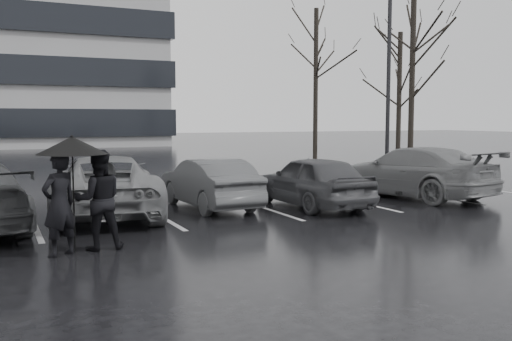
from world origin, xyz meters
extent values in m
plane|color=black|center=(0.00, 0.00, 0.00)|extent=(160.00, 160.00, 0.00)
imported|color=black|center=(1.84, 1.77, 0.69)|extent=(1.74, 4.07, 1.37)
imported|color=#2B2B2D|center=(-0.67, 2.77, 0.64)|extent=(1.59, 3.99, 1.29)
imported|color=#4E4F51|center=(-3.34, 2.71, 0.72)|extent=(3.12, 5.49, 1.45)
imported|color=#4E4F51|center=(5.49, 2.16, 0.75)|extent=(3.03, 5.45, 1.49)
imported|color=black|center=(-4.78, -1.14, 0.89)|extent=(0.77, 0.70, 1.77)
imported|color=black|center=(-4.10, -0.91, 0.89)|extent=(0.89, 0.71, 1.78)
cylinder|color=black|center=(-4.53, -0.96, 0.88)|extent=(0.03, 0.03, 1.75)
cone|color=black|center=(-4.53, -0.96, 1.86)|extent=(1.20, 1.20, 0.31)
sphere|color=black|center=(-4.53, -0.96, 2.02)|extent=(0.05, 0.05, 0.05)
cylinder|color=gray|center=(8.04, 6.63, 0.10)|extent=(0.48, 0.48, 0.19)
cylinder|color=black|center=(8.04, 6.63, 4.29)|extent=(0.15, 0.15, 8.57)
cube|color=#B7B7BA|center=(-5.00, 2.50, 0.00)|extent=(0.12, 5.00, 0.00)
cube|color=#B7B7BA|center=(-2.20, 2.50, 0.00)|extent=(0.12, 5.00, 0.00)
cube|color=#B7B7BA|center=(0.60, 2.50, 0.00)|extent=(0.12, 5.00, 0.00)
cube|color=#B7B7BA|center=(3.40, 2.50, 0.00)|extent=(0.12, 5.00, 0.00)
cube|color=#B7B7BA|center=(6.20, 2.50, 0.00)|extent=(0.12, 5.00, 0.00)
cube|color=#B7B7BA|center=(9.00, 2.50, 0.00)|extent=(0.12, 5.00, 0.00)
cylinder|color=black|center=(12.00, 10.00, 4.00)|extent=(0.26, 0.26, 8.00)
cylinder|color=black|center=(14.50, 14.00, 3.50)|extent=(0.26, 0.26, 7.00)
cylinder|color=black|center=(11.00, 17.00, 4.25)|extent=(0.26, 0.26, 8.50)
camera|label=1|loc=(-5.76, -11.15, 2.32)|focal=40.00mm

